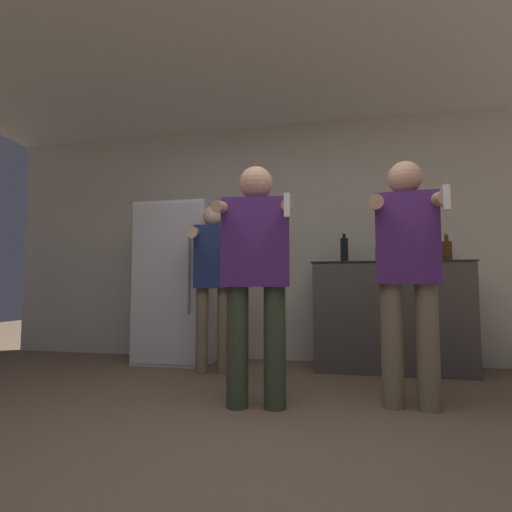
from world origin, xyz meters
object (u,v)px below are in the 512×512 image
person_woman_foreground (256,268)px  person_man_side (408,264)px  bottle_clear_vodka (344,250)px  bottle_brown_liquor (447,251)px  person_spectator_back (213,270)px  bottle_dark_rum (379,254)px  refrigerator (179,283)px

person_woman_foreground → person_man_side: size_ratio=0.98×
person_man_side → bottle_clear_vodka: bearing=107.1°
bottle_brown_liquor → person_man_side: 1.38m
person_spectator_back → person_man_side: bearing=-25.9°
bottle_dark_rum → bottle_brown_liquor: 0.61m
person_woman_foreground → refrigerator: bearing=129.1°
refrigerator → person_man_side: size_ratio=1.02×
refrigerator → bottle_dark_rum: 2.05m
refrigerator → bottle_dark_rum: refrigerator is taller
refrigerator → person_woman_foreground: bearing=-50.9°
person_man_side → person_spectator_back: (-1.57, 0.76, 0.00)m
bottle_dark_rum → person_spectator_back: size_ratio=0.15×
bottle_clear_vodka → person_spectator_back: bearing=-157.3°
person_man_side → refrigerator: bearing=149.9°
bottle_brown_liquor → person_spectator_back: size_ratio=0.18×
refrigerator → person_woman_foreground: size_ratio=1.04×
bottle_brown_liquor → person_spectator_back: (-2.12, -0.50, -0.18)m
refrigerator → person_woman_foreground: 1.79m
bottle_brown_liquor → refrigerator: bearing=-179.0°
bottle_brown_liquor → person_man_side: bearing=-113.5°
bottle_dark_rum → person_spectator_back: 1.60m
bottle_dark_rum → bottle_clear_vodka: 0.33m
person_woman_foreground → person_man_side: 0.99m
bottle_dark_rum → person_woman_foreground: 1.71m
person_man_side → person_spectator_back: bearing=154.1°
bottle_clear_vodka → person_man_side: (0.39, -1.26, -0.21)m
bottle_clear_vodka → bottle_brown_liquor: bottle_clear_vodka is taller
refrigerator → person_spectator_back: bearing=-40.7°
person_woman_foreground → bottle_clear_vodka: bearing=67.9°
refrigerator → person_man_side: bearing=-30.1°
bottle_brown_liquor → person_woman_foreground: 2.10m
person_spectator_back → person_woman_foreground: bearing=-57.3°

